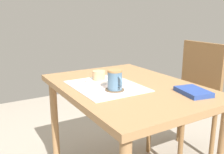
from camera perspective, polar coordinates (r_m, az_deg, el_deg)
The scene contains 8 objects.
dining_table at distance 1.49m, azimuth 3.40°, elevation -5.34°, with size 1.01×0.73×0.74m.
wooden_chair at distance 2.09m, azimuth 17.35°, elevation -4.33°, with size 0.42×0.42×0.93m.
placemat at distance 1.43m, azimuth -1.37°, elevation -2.06°, with size 0.44×0.36×0.00m, color silver.
pastry_plate at distance 1.52m, azimuth -3.00°, elevation -0.84°, with size 0.17×0.17×0.01m, color white.
pastry at distance 1.51m, azimuth -3.02°, elevation 0.38°, with size 0.08×0.08×0.05m, color tan.
coffee_coaster at distance 1.35m, azimuth 0.63°, elevation -2.91°, with size 0.10×0.10×0.01m, color brown.
coffee_mug at distance 1.33m, azimuth 0.70°, elevation -0.64°, with size 0.11×0.08×0.11m.
small_book at distance 1.37m, azimuth 18.05°, elevation -3.20°, with size 0.18×0.12×0.02m, color navy.
Camera 1 is at (1.16, -0.80, 1.15)m, focal length 40.00 mm.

